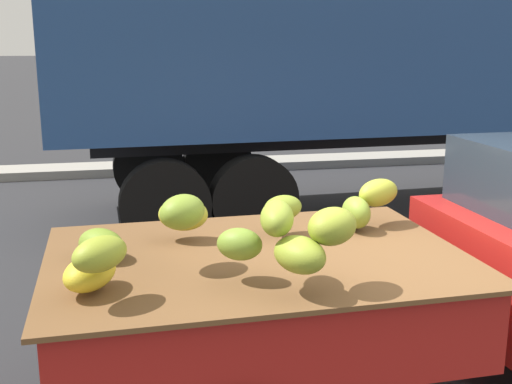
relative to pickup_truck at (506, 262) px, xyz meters
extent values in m
cube|color=gray|center=(-0.71, 8.12, -0.80)|extent=(80.00, 0.80, 0.16)
cube|color=#B21E19|center=(-1.84, -0.04, -0.30)|extent=(2.59, 1.79, 0.08)
cube|color=#B21E19|center=(-1.86, 0.79, -0.04)|extent=(2.55, 0.12, 0.44)
cube|color=#B21E19|center=(-1.82, -0.88, -0.04)|extent=(2.55, 0.12, 0.44)
cube|color=#B21E19|center=(-0.59, -0.01, -0.04)|extent=(0.10, 1.73, 0.44)
cube|color=#B21E19|center=(-3.09, -0.08, -0.04)|extent=(0.10, 1.73, 0.44)
cube|color=#B21914|center=(-1.86, 0.82, -0.08)|extent=(2.45, 0.08, 0.07)
cube|color=brown|center=(-1.84, -0.04, 0.19)|extent=(2.72, 1.92, 0.03)
ellipsoid|color=olive|center=(-2.82, 0.07, 0.29)|extent=(0.40, 0.43, 0.20)
ellipsoid|color=olive|center=(-2.32, -0.21, 0.56)|extent=(0.38, 0.38, 0.21)
ellipsoid|color=olive|center=(-2.03, -0.49, 0.42)|extent=(0.33, 0.30, 0.18)
ellipsoid|color=olive|center=(-1.03, 0.31, 0.34)|extent=(0.20, 0.30, 0.23)
ellipsoid|color=gold|center=(-2.27, 0.34, 0.39)|extent=(0.39, 0.30, 0.22)
ellipsoid|color=#AAB030|center=(-0.82, 0.43, 0.45)|extent=(0.42, 0.36, 0.20)
ellipsoid|color=#93A32D|center=(-1.56, -0.71, 0.57)|extent=(0.40, 0.40, 0.20)
ellipsoid|color=#93A32D|center=(-2.79, -0.65, 0.48)|extent=(0.38, 0.38, 0.18)
ellipsoid|color=#8FA12E|center=(-1.75, -0.75, 0.43)|extent=(0.35, 0.40, 0.20)
ellipsoid|color=olive|center=(-1.58, 0.32, 0.40)|extent=(0.35, 0.30, 0.17)
ellipsoid|color=#90A632|center=(-1.84, -0.58, 0.59)|extent=(0.26, 0.38, 0.19)
ellipsoid|color=gold|center=(-2.86, -0.48, 0.32)|extent=(0.39, 0.45, 0.19)
cylinder|color=black|center=(0.62, 0.86, -0.56)|extent=(0.65, 0.22, 0.64)
cylinder|color=black|center=(-2.16, 0.78, -0.56)|extent=(0.65, 0.22, 0.64)
cube|color=navy|center=(2.42, 4.85, 1.72)|extent=(12.09, 2.96, 2.70)
cube|color=black|center=(2.42, 4.85, 0.22)|extent=(11.05, 0.82, 0.30)
cylinder|color=black|center=(-1.23, 5.91, -0.34)|extent=(1.09, 0.34, 1.08)
cylinder|color=black|center=(-1.13, 3.51, -0.34)|extent=(1.09, 0.34, 1.08)
cylinder|color=black|center=(-2.30, 5.87, -0.34)|extent=(1.09, 0.34, 1.08)
cylinder|color=black|center=(-2.21, 3.47, -0.34)|extent=(1.09, 0.34, 1.08)
camera|label=1|loc=(-2.63, -3.85, 1.54)|focal=44.52mm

